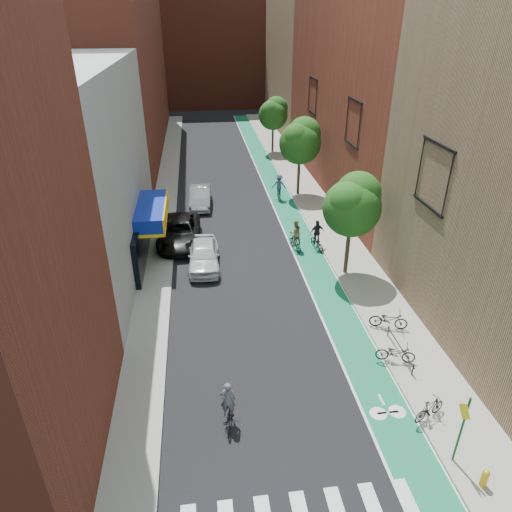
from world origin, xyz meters
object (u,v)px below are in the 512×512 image
object	(u,v)px
parked_car_white	(204,255)
cyclist_lane_mid	(317,238)
cyclist_lane_far	(279,188)
parked_car_black	(179,232)
cyclist_lead	(228,410)
cyclist_lane_near	(295,237)
parked_car_silver	(200,197)
fire_hydrant	(485,478)

from	to	relation	value
parked_car_white	cyclist_lane_mid	xyz separation A→B (m)	(7.70, 1.50, -0.04)
cyclist_lane_far	cyclist_lane_mid	bearing A→B (deg)	104.57
parked_car_white	parked_car_black	bearing A→B (deg)	115.56
cyclist_lead	cyclist_lane_near	distance (m)	15.44
parked_car_silver	cyclist_lead	size ratio (longest dim) A/B	2.41
parked_car_white	cyclist_lead	world-z (taller)	cyclist_lead
cyclist_lead	cyclist_lane_far	bearing A→B (deg)	-98.13
parked_car_black	parked_car_silver	size ratio (longest dim) A/B	1.25
parked_car_silver	fire_hydrant	xyz separation A→B (m)	(8.90, -27.13, -0.25)
parked_car_white	cyclist_lane_far	world-z (taller)	cyclist_lane_far
parked_car_black	cyclist_lead	world-z (taller)	cyclist_lead
cyclist_lane_near	cyclist_lane_mid	bearing A→B (deg)	161.96
cyclist_lane_near	cyclist_lane_far	distance (m)	9.58
cyclist_lane_near	fire_hydrant	bearing A→B (deg)	83.46
parked_car_silver	fire_hydrant	world-z (taller)	parked_car_silver
parked_car_white	parked_car_silver	distance (m)	10.43
parked_car_white	parked_car_silver	bearing A→B (deg)	91.53
cyclist_lane_mid	cyclist_lane_far	world-z (taller)	cyclist_lane_far
fire_hydrant	parked_car_black	bearing A→B (deg)	117.35
cyclist_lane_mid	fire_hydrant	size ratio (longest dim) A/B	2.85
parked_car_silver	cyclist_lane_near	xyz separation A→B (m)	(6.20, -8.84, 0.13)
parked_car_white	parked_car_silver	size ratio (longest dim) A/B	1.00
fire_hydrant	parked_car_silver	bearing A→B (deg)	108.15
parked_car_silver	cyclist_lane_near	size ratio (longest dim) A/B	2.25
parked_car_silver	cyclist_lane_near	bearing A→B (deg)	-52.47
cyclist_lane_far	fire_hydrant	bearing A→B (deg)	103.41
parked_car_white	cyclist_lane_far	size ratio (longest dim) A/B	2.17
parked_car_silver	cyclist_lane_mid	bearing A→B (deg)	-46.72
parked_car_silver	cyclist_lane_far	distance (m)	6.81
parked_car_white	cyclist_lane_far	xyz separation A→B (m)	(6.77, 11.14, 0.21)
parked_car_black	cyclist_lane_mid	bearing A→B (deg)	-10.01
cyclist_lead	parked_car_silver	bearing A→B (deg)	-82.20
cyclist_lane_near	cyclist_lane_far	xyz separation A→B (m)	(0.57, 9.56, 0.10)
cyclist_lane_near	cyclist_lane_mid	distance (m)	1.51
parked_car_black	cyclist_lane_near	distance (m)	8.05
parked_car_silver	cyclist_lane_mid	world-z (taller)	cyclist_lane_mid
parked_car_white	cyclist_lead	size ratio (longest dim) A/B	2.40
cyclist_lead	fire_hydrant	distance (m)	9.19
parked_car_silver	cyclist_lane_mid	xyz separation A→B (m)	(7.70, -8.93, -0.02)
parked_car_silver	cyclist_lane_far	world-z (taller)	cyclist_lane_far
cyclist_lane_far	parked_car_white	bearing A→B (deg)	67.77
parked_car_black	cyclist_lane_near	xyz separation A→B (m)	(7.80, -2.01, 0.09)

